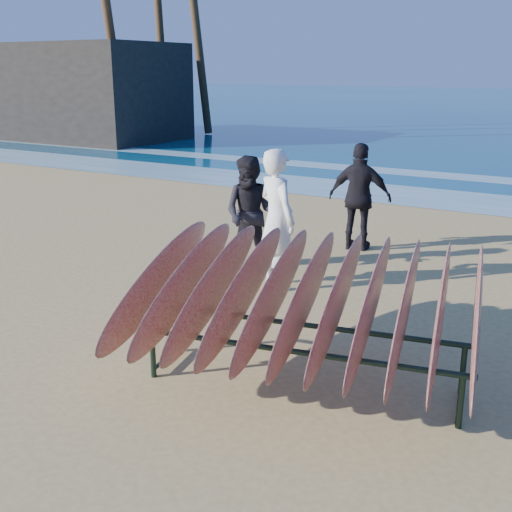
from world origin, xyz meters
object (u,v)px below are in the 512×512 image
object	(u,v)px
surfboard_rack	(305,299)
building	(76,92)
person_white	(277,219)
person_dark_b	(360,197)
person_dark_a	(251,214)

from	to	relation	value
surfboard_rack	building	distance (m)	24.74
person_white	building	world-z (taller)	building
person_white	surfboard_rack	bearing A→B (deg)	153.36
person_white	person_dark_b	size ratio (longest dim) A/B	1.08
person_white	building	bearing A→B (deg)	-8.00
person_white	building	size ratio (longest dim) A/B	0.22
surfboard_rack	person_white	bearing A→B (deg)	112.34
surfboard_rack	building	world-z (taller)	building
surfboard_rack	person_dark_a	xyz separation A→B (m)	(-2.41, 3.00, -0.03)
surfboard_rack	person_dark_b	xyz separation A→B (m)	(-1.42, 4.92, 0.01)
surfboard_rack	person_dark_b	size ratio (longest dim) A/B	1.99
person_dark_a	building	xyz separation A→B (m)	(-16.65, 12.75, 1.13)
surfboard_rack	person_dark_a	bearing A→B (deg)	117.13
person_dark_a	building	distance (m)	21.00
building	person_white	bearing A→B (deg)	-37.34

